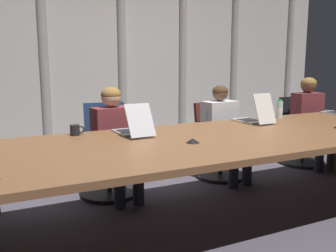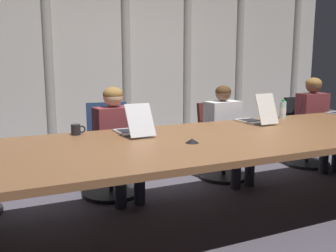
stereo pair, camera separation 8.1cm
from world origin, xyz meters
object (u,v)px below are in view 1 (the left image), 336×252
Objects in this scene: office_chair_right_mid at (300,139)px; water_bottle_primary at (279,109)px; coffee_mug_near at (75,130)px; conference_mic_left_side at (193,141)px; laptop_left_mid at (133,128)px; office_chair_center at (218,149)px; office_chair_left_mid at (108,161)px; person_right_mid at (311,116)px; person_left_mid at (115,136)px; laptop_center at (254,117)px; person_center at (224,128)px.

water_bottle_primary reaches higher than office_chair_right_mid.
coffee_mug_near reaches higher than conference_mic_left_side.
laptop_left_mid reaches higher than conference_mic_left_side.
laptop_left_mid is 3.74× the size of coffee_mug_near.
office_chair_center is 4.23× the size of water_bottle_primary.
person_right_mid reaches higher than office_chair_left_mid.
water_bottle_primary is at bearing 73.89° from person_left_mid.
person_left_mid is at bearing 169.39° from water_bottle_primary.
laptop_left_mid is 1.04× the size of laptop_center.
office_chair_left_mid is at bearing -95.43° from office_chair_center.
person_left_mid reaches higher than water_bottle_primary.
person_left_mid is at bearing 35.05° from coffee_mug_near.
office_chair_right_mid is 2.72m from conference_mic_left_side.
office_chair_left_mid is at bearing -84.82° from office_chair_right_mid.
office_chair_left_mid is 2.00m from water_bottle_primary.
person_center is (1.36, -0.16, 0.28)m from office_chair_left_mid.
conference_mic_left_side is at bearing -50.13° from person_center.
laptop_center is 0.52m from person_center.
water_bottle_primary reaches higher than office_chair_left_mid.
laptop_left_mid is 2.76m from person_right_mid.
water_bottle_primary is at bearing -76.17° from laptop_center.
water_bottle_primary is at bearing 38.94° from office_chair_center.
coffee_mug_near is at bearing -60.46° from person_left_mid.
person_left_mid is at bearing -95.69° from person_center.
laptop_left_mid is 1.85m from water_bottle_primary.
laptop_left_mid is 0.42× the size of person_left_mid.
person_center is 1.47m from conference_mic_left_side.
office_chair_left_mid is at bearing -88.84° from person_right_mid.
laptop_left_mid is at bearing -74.78° from person_right_mid.
person_center reaches higher than laptop_left_mid.
person_center is (-1.37, -0.16, 0.29)m from office_chair_right_mid.
person_left_mid reaches higher than laptop_center.
laptop_left_mid is at bearing -174.61° from water_bottle_primary.
conference_mic_left_side is (-2.41, -1.05, 0.10)m from person_right_mid.
person_left_mid is at bearing 105.60° from conference_mic_left_side.
conference_mic_left_side is at bearing -58.22° from office_chair_right_mid.
laptop_center is 0.51× the size of office_chair_right_mid.
coffee_mug_near is (-0.46, 0.19, -0.01)m from laptop_left_mid.
person_right_mid is at bearing -81.54° from laptop_left_mid.
person_center reaches higher than office_chair_left_mid.
conference_mic_left_side is (-1.54, -0.70, -0.08)m from water_bottle_primary.
person_right_mid reaches higher than laptop_left_mid.
water_bottle_primary reaches higher than conference_mic_left_side.
laptop_left_mid reaches higher than coffee_mug_near.
office_chair_right_mid is (2.73, -0.00, -0.02)m from office_chair_left_mid.
laptop_center reaches higher than office_chair_left_mid.
office_chair_center is at bearing -2.61° from laptop_center.
laptop_left_mid is at bearing -6.61° from person_left_mid.
person_right_mid is at bearing -73.05° from laptop_center.
person_right_mid reaches higher than coffee_mug_near.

